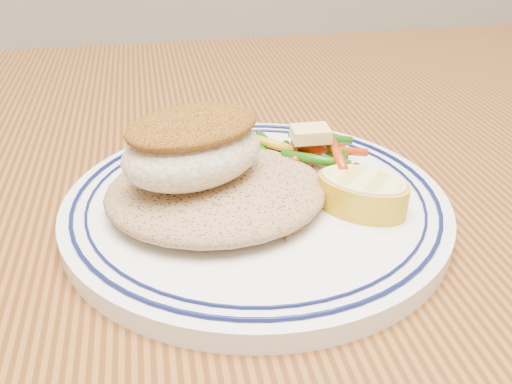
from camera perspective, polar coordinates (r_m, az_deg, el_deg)
The scene contains 7 objects.
dining_table at distance 0.52m, azimuth -0.46°, elevation -8.62°, with size 1.50×0.90×0.75m.
plate at distance 0.42m, azimuth 0.00°, elevation -1.26°, with size 0.28×0.28×0.02m.
rice_pilaf at distance 0.40m, azimuth -3.98°, elevation 0.49°, with size 0.16×0.14×0.03m, color #937149.
fish_fillet at distance 0.38m, azimuth -6.38°, elevation 4.56°, with size 0.12×0.10×0.05m.
vegetable_pile at distance 0.44m, azimuth 4.48°, elevation 3.61°, with size 0.10×0.10×0.03m.
butter_pat at distance 0.44m, azimuth 5.47°, elevation 5.83°, with size 0.03×0.02×0.01m, color #F2D576.
lemon_wedge at distance 0.40m, azimuth 10.59°, elevation -0.01°, with size 0.08×0.08×0.03m.
Camera 1 is at (-0.07, -0.40, 0.97)m, focal length 40.00 mm.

